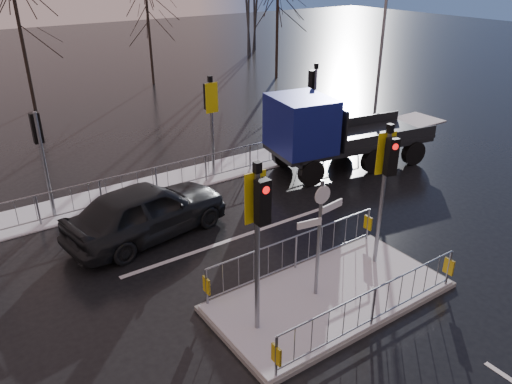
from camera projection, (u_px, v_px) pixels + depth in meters
ground at (330, 298)px, 12.43m from camera, size 120.00×120.00×0.00m
snow_verge at (175, 182)px, 18.82m from camera, size 30.00×2.00×0.04m
lane_markings at (339, 305)px, 12.18m from camera, size 8.00×11.38×0.01m
traffic_island at (330, 285)px, 12.26m from camera, size 6.00×3.04×4.15m
far_kerb_fixtures at (187, 159)px, 18.17m from camera, size 18.00×0.65×3.83m
car_far_lane at (147, 210)px, 14.87m from camera, size 5.28×2.81×1.71m
flatbed_truck at (322, 131)px, 19.14m from camera, size 6.93×3.44×3.07m
tree_far_a at (18, 19)px, 25.72m from camera, size 3.75×3.75×7.08m
tree_far_b at (148, 18)px, 31.59m from camera, size 3.25×3.25×6.14m
tree_far_c at (278, 0)px, 33.05m from camera, size 4.00×4.00×7.55m
street_lamp_right at (383, 39)px, 22.31m from camera, size 1.25×0.18×8.00m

